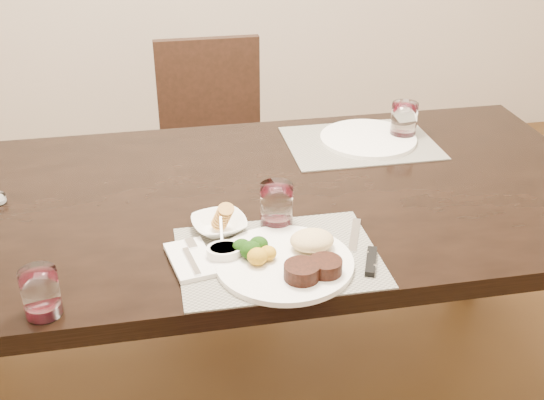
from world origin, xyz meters
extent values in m
plane|color=#442B16|center=(0.00, 0.00, 0.00)|extent=(4.50, 4.50, 0.00)
cube|color=black|center=(0.00, 0.00, 0.72)|extent=(2.00, 1.00, 0.05)
cube|color=black|center=(0.92, 0.42, 0.35)|extent=(0.08, 0.08, 0.70)
cube|color=black|center=(0.00, 0.85, 0.43)|extent=(0.42, 0.42, 0.04)
cube|color=black|center=(-0.18, 0.67, 0.21)|extent=(0.04, 0.04, 0.41)
cube|color=black|center=(0.18, 0.67, 0.21)|extent=(0.04, 0.04, 0.41)
cube|color=black|center=(-0.18, 1.03, 0.21)|extent=(0.04, 0.04, 0.41)
cube|color=black|center=(0.18, 1.03, 0.21)|extent=(0.04, 0.04, 0.41)
cube|color=black|center=(0.00, 1.04, 0.68)|extent=(0.42, 0.04, 0.45)
cube|color=gray|center=(0.01, -0.33, 0.75)|extent=(0.46, 0.34, 0.00)
cube|color=gray|center=(0.40, 0.26, 0.75)|extent=(0.46, 0.34, 0.00)
cylinder|color=white|center=(0.02, -0.37, 0.76)|extent=(0.31, 0.31, 0.01)
cylinder|color=black|center=(0.04, -0.44, 0.78)|extent=(0.08, 0.08, 0.03)
cylinder|color=black|center=(0.10, -0.43, 0.78)|extent=(0.07, 0.07, 0.03)
ellipsoid|color=#DBC783|center=(0.09, -0.33, 0.79)|extent=(0.10, 0.09, 0.04)
ellipsoid|color=#163E0B|center=(-0.05, -0.34, 0.79)|extent=(0.05, 0.05, 0.04)
ellipsoid|color=#C38A19|center=(-0.04, -0.37, 0.79)|extent=(0.05, 0.05, 0.04)
cube|color=white|center=(-0.19, -0.31, 0.76)|extent=(0.12, 0.18, 0.01)
cube|color=white|center=(-0.19, -0.33, 0.77)|extent=(0.03, 0.11, 0.00)
cube|color=white|center=(-0.18, -0.26, 0.77)|extent=(0.03, 0.05, 0.00)
cube|color=white|center=(0.21, -0.27, 0.76)|extent=(0.07, 0.15, 0.00)
cube|color=black|center=(0.21, -0.40, 0.76)|extent=(0.06, 0.11, 0.01)
imported|color=white|center=(-0.10, -0.19, 0.77)|extent=(0.15, 0.15, 0.03)
cylinder|color=#AE7F36|center=(-0.10, -0.19, 0.79)|extent=(0.04, 0.05, 0.04)
cylinder|color=white|center=(-0.11, -0.32, 0.77)|extent=(0.08, 0.08, 0.03)
cylinder|color=#0D3910|center=(-0.11, -0.32, 0.78)|extent=(0.07, 0.07, 0.01)
cube|color=white|center=(-0.11, -0.26, 0.80)|extent=(0.01, 0.06, 0.04)
cylinder|color=silver|center=(0.04, -0.19, 0.81)|extent=(0.08, 0.08, 0.11)
cylinder|color=#33040B|center=(0.04, -0.19, 0.77)|extent=(0.07, 0.07, 0.03)
cylinder|color=white|center=(0.43, 0.27, 0.76)|extent=(0.30, 0.30, 0.01)
cylinder|color=silver|center=(0.54, 0.28, 0.81)|extent=(0.08, 0.08, 0.11)
cylinder|color=#33040B|center=(0.54, 0.28, 0.77)|extent=(0.07, 0.07, 0.03)
cylinder|color=silver|center=(-0.50, -0.44, 0.80)|extent=(0.08, 0.08, 0.10)
cylinder|color=#33040B|center=(-0.50, -0.44, 0.76)|extent=(0.06, 0.06, 0.03)
camera|label=1|loc=(-0.25, -1.62, 1.62)|focal=45.00mm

